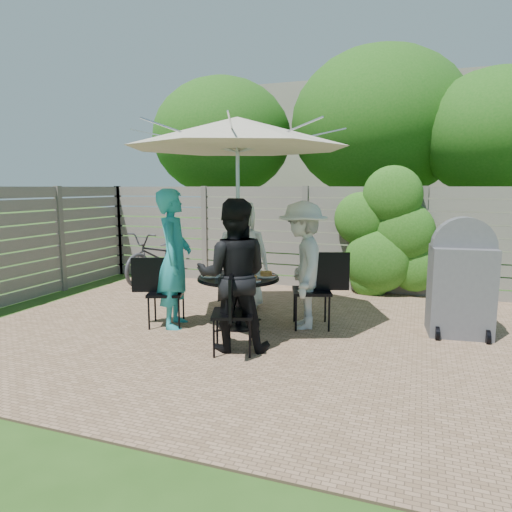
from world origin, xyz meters
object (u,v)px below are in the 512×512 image
(plate_back, at_px, (240,269))
(syrup_jug, at_px, (234,270))
(glass_front, at_px, (245,275))
(person_front, at_px, (233,276))
(chair_back, at_px, (243,291))
(plate_right, at_px, (266,275))
(chair_left, at_px, (165,306))
(chair_front, at_px, (233,329))
(patio_table, at_px, (238,292))
(plate_extra, at_px, (251,279))
(person_right, at_px, (303,266))
(bicycle, at_px, (160,256))
(glass_left, at_px, (217,272))
(plate_left, at_px, (211,274))
(umbrella, at_px, (237,133))
(chair_right, at_px, (313,305))
(person_back, at_px, (242,256))
(plate_front, at_px, (236,280))
(coffee_cup, at_px, (247,269))
(glass_right, at_px, (259,270))
(bbq_grill, at_px, (461,282))
(person_left, at_px, (174,259))

(plate_back, distance_m, syrup_jug, 0.32)
(glass_front, bearing_deg, person_front, -82.17)
(chair_back, xyz_separation_m, plate_right, (0.64, -0.80, 0.44))
(chair_left, relative_size, chair_front, 1.00)
(patio_table, xyz_separation_m, plate_extra, (0.26, -0.23, 0.23))
(person_right, bearing_deg, chair_front, -40.67)
(bicycle, bearing_deg, glass_left, -38.13)
(plate_left, bearing_deg, person_front, -48.30)
(umbrella, distance_m, chair_front, 2.42)
(chair_right, xyz_separation_m, glass_front, (-0.74, -0.52, 0.45))
(person_back, distance_m, bicycle, 2.71)
(plate_front, relative_size, coffee_cup, 2.17)
(plate_extra, bearing_deg, plate_front, -143.32)
(glass_right, relative_size, bbq_grill, 0.09)
(chair_left, bearing_deg, plate_right, -2.19)
(chair_front, height_order, glass_right, chair_front)
(person_back, height_order, glass_right, person_back)
(person_back, xyz_separation_m, chair_right, (1.18, -0.49, -0.52))
(glass_right, bearing_deg, syrup_jug, -152.01)
(chair_left, height_order, chair_front, chair_left)
(plate_front, bearing_deg, plate_right, 63.25)
(glass_front, distance_m, syrup_jug, 0.35)
(chair_front, relative_size, coffee_cup, 7.67)
(bbq_grill, bearing_deg, umbrella, -172.99)
(person_back, distance_m, chair_right, 1.38)
(glass_front, bearing_deg, plate_back, 117.86)
(patio_table, xyz_separation_m, glass_right, (0.21, 0.18, 0.28))
(plate_right, height_order, bbq_grill, bbq_grill)
(syrup_jug, bearing_deg, chair_left, -158.55)
(person_back, xyz_separation_m, plate_left, (-0.08, -0.90, -0.12))
(glass_front, xyz_separation_m, syrup_jug, (-0.25, 0.24, 0.01))
(glass_right, height_order, syrup_jug, syrup_jug)
(chair_right, relative_size, plate_extra, 4.18)
(patio_table, distance_m, plate_back, 0.43)
(glass_left, distance_m, syrup_jug, 0.25)
(patio_table, distance_m, person_left, 0.93)
(plate_left, bearing_deg, syrup_jug, 27.71)
(chair_front, xyz_separation_m, chair_right, (0.62, 1.22, 0.02))
(glass_front, relative_size, bicycle, 0.07)
(person_right, bearing_deg, plate_front, -66.55)
(patio_table, relative_size, plate_front, 5.06)
(person_right, distance_m, coffee_cup, 0.77)
(umbrella, bearing_deg, chair_left, -161.72)
(umbrella, bearing_deg, person_front, -71.75)
(patio_table, bearing_deg, plate_front, -71.75)
(person_right, bearing_deg, patio_table, -90.00)
(plate_back, xyz_separation_m, plate_extra, (0.38, -0.57, 0.00))
(umbrella, relative_size, person_front, 2.05)
(chair_front, relative_size, bicycle, 0.49)
(plate_right, bearing_deg, patio_table, -161.75)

